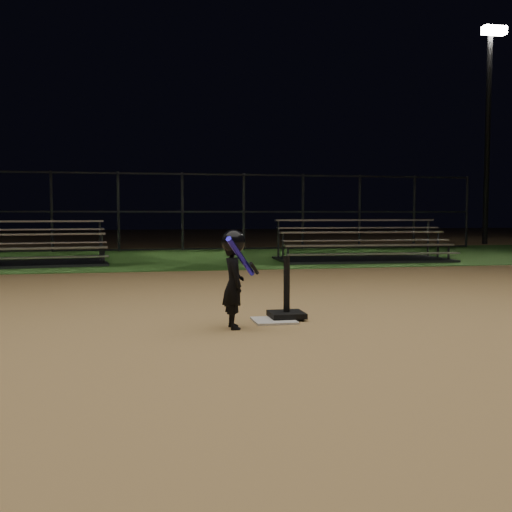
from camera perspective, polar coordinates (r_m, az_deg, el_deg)
The scene contains 9 objects.
ground at distance 6.58m, azimuth 1.72°, elevation -6.26°, with size 80.00×80.00×0.00m, color tan.
grass_strip at distance 16.41m, azimuth -6.19°, elevation -0.09°, with size 60.00×8.00×0.01m, color #264F19.
home_plate at distance 6.57m, azimuth 1.72°, elevation -6.16°, with size 0.45×0.45×0.02m, color beige.
batting_tee at distance 6.70m, azimuth 2.93°, elevation -4.83°, with size 0.38×0.38×0.69m.
child_batter at distance 6.11m, azimuth -2.14°, elevation -1.91°, with size 0.42×0.57×1.02m.
bleacher_left at distance 14.71m, azimuth -22.25°, elevation -0.04°, with size 4.39×2.54×1.02m.
bleacher_right at distance 15.27m, azimuth 10.11°, elevation 0.35°, with size 4.31×2.23×1.04m.
backstop_fence at distance 19.36m, azimuth -7.02°, elevation 4.20°, with size 20.08×0.08×2.50m.
light_pole_right at distance 25.43m, azimuth 21.29°, elevation 12.27°, with size 0.90×0.53×8.30m.
Camera 1 is at (-1.46, -6.30, 1.17)m, focal length 42.03 mm.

